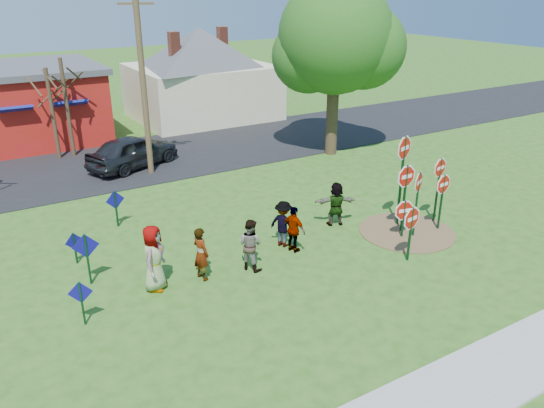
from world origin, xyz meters
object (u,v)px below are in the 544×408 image
at_px(stop_sign_c, 406,183).
at_px(suv, 133,151).
at_px(person_b, 201,254).
at_px(utility_pole, 143,77).
at_px(leafy_tree, 338,43).
at_px(person_a, 154,258).
at_px(stop_sign_d, 439,174).
at_px(stop_sign_b, 403,158).
at_px(stop_sign_a, 411,222).

xyz_separation_m(stop_sign_c, suv, (-5.67, 11.31, -0.96)).
height_order(person_b, utility_pole, utility_pole).
bearing_deg(leafy_tree, suv, 162.72).
xyz_separation_m(person_a, person_b, (1.31, -0.16, -0.15)).
height_order(stop_sign_d, person_a, stop_sign_d).
distance_m(stop_sign_d, person_a, 10.01).
bearing_deg(stop_sign_b, stop_sign_c, -136.40).
relative_size(stop_sign_a, leafy_tree, 0.23).
xyz_separation_m(stop_sign_c, leafy_tree, (3.49, 8.46, 3.54)).
bearing_deg(leafy_tree, stop_sign_b, -111.91).
relative_size(stop_sign_c, utility_pole, 0.31).
bearing_deg(stop_sign_c, utility_pole, 116.18).
bearing_deg(stop_sign_a, person_b, 150.70).
bearing_deg(person_b, stop_sign_a, -124.60).
height_order(stop_sign_c, leafy_tree, leafy_tree).
xyz_separation_m(stop_sign_a, utility_pole, (-4.02, 11.73, 2.98)).
relative_size(stop_sign_a, stop_sign_c, 0.75).
bearing_deg(leafy_tree, stop_sign_c, -112.41).
xyz_separation_m(stop_sign_d, utility_pole, (-6.86, 10.11, 2.45)).
relative_size(stop_sign_c, person_b, 1.58).
distance_m(person_b, suv, 10.78).
xyz_separation_m(stop_sign_a, stop_sign_d, (2.84, 1.62, 0.53)).
height_order(person_b, leafy_tree, leafy_tree).
distance_m(stop_sign_a, person_b, 6.23).
xyz_separation_m(stop_sign_c, person_a, (-8.36, 0.77, -0.80)).
relative_size(suv, leafy_tree, 0.53).
height_order(stop_sign_a, person_b, stop_sign_a).
xyz_separation_m(stop_sign_a, person_a, (-7.11, 2.37, -0.31)).
bearing_deg(utility_pole, stop_sign_a, -71.07).
height_order(stop_sign_a, stop_sign_d, stop_sign_d).
distance_m(stop_sign_b, person_a, 8.78).
bearing_deg(stop_sign_d, stop_sign_b, 150.02).
distance_m(stop_sign_c, utility_pole, 11.70).
xyz_separation_m(stop_sign_a, suv, (-4.42, 12.90, -0.47)).
xyz_separation_m(person_a, suv, (2.69, 10.54, -0.16)).
height_order(stop_sign_d, leafy_tree, leafy_tree).
bearing_deg(utility_pole, stop_sign_d, -55.84).
height_order(person_b, suv, person_b).
distance_m(stop_sign_b, leafy_tree, 9.05).
distance_m(person_b, leafy_tree, 13.89).
relative_size(person_a, utility_pole, 0.23).
distance_m(stop_sign_b, suv, 12.46).
bearing_deg(stop_sign_d, stop_sign_c, 170.83).
bearing_deg(stop_sign_a, person_a, 153.14).
height_order(stop_sign_a, person_a, person_a).
xyz_separation_m(stop_sign_c, stop_sign_d, (1.59, 0.03, 0.04)).
distance_m(person_a, utility_pole, 10.40).
relative_size(stop_sign_d, suv, 0.57).
relative_size(stop_sign_d, utility_pole, 0.31).
relative_size(person_b, utility_pole, 0.20).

